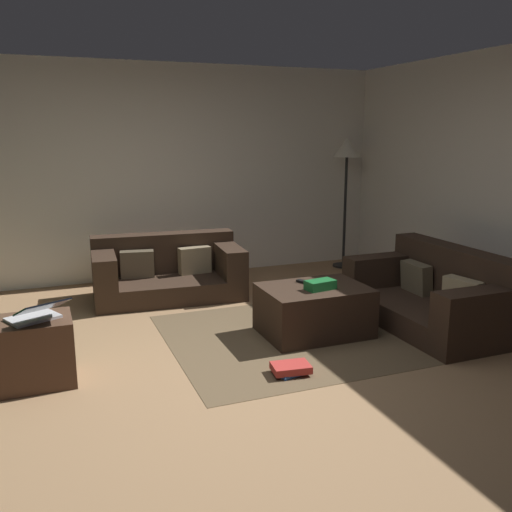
% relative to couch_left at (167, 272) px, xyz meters
% --- Properties ---
extents(ground_plane, '(6.40, 6.40, 0.00)m').
position_rel_couch_left_xyz_m(ground_plane, '(-0.09, -2.24, -0.27)').
color(ground_plane, '#93704C').
extents(rear_partition, '(6.40, 0.12, 2.60)m').
position_rel_couch_left_xyz_m(rear_partition, '(-0.09, 0.90, 1.03)').
color(rear_partition, silver).
rests_on(rear_partition, ground_plane).
extents(couch_left, '(1.65, 0.97, 0.67)m').
position_rel_couch_left_xyz_m(couch_left, '(0.00, 0.00, 0.00)').
color(couch_left, '#332319').
rests_on(couch_left, ground_plane).
extents(couch_right, '(0.89, 1.63, 0.73)m').
position_rel_couch_left_xyz_m(couch_right, '(2.15, -1.87, 0.01)').
color(couch_right, '#332319').
rests_on(couch_right, ground_plane).
extents(ottoman, '(0.93, 0.68, 0.44)m').
position_rel_couch_left_xyz_m(ottoman, '(0.97, -1.68, -0.05)').
color(ottoman, '#332319').
rests_on(ottoman, ground_plane).
extents(gift_box, '(0.28, 0.18, 0.08)m').
position_rel_couch_left_xyz_m(gift_box, '(0.98, -1.77, 0.21)').
color(gift_box, '#19662D').
rests_on(gift_box, ottoman).
extents(tv_remote, '(0.11, 0.17, 0.02)m').
position_rel_couch_left_xyz_m(tv_remote, '(0.94, -1.53, 0.18)').
color(tv_remote, black).
rests_on(tv_remote, ottoman).
extents(side_table, '(0.52, 0.44, 0.49)m').
position_rel_couch_left_xyz_m(side_table, '(-1.37, -1.85, -0.03)').
color(side_table, '#4C3323').
rests_on(side_table, ground_plane).
extents(laptop, '(0.47, 0.50, 0.19)m').
position_rel_couch_left_xyz_m(laptop, '(-1.34, -1.91, 0.27)').
color(laptop, silver).
rests_on(laptop, side_table).
extents(book_stack, '(0.32, 0.23, 0.08)m').
position_rel_couch_left_xyz_m(book_stack, '(0.41, -2.40, -0.23)').
color(book_stack, '#2D5193').
rests_on(book_stack, ground_plane).
extents(corner_lamp, '(0.36, 0.36, 1.71)m').
position_rel_couch_left_xyz_m(corner_lamp, '(2.52, 0.47, 1.19)').
color(corner_lamp, black).
rests_on(corner_lamp, ground_plane).
extents(area_rug, '(2.60, 2.00, 0.01)m').
position_rel_couch_left_xyz_m(area_rug, '(0.97, -1.68, -0.27)').
color(area_rug, brown).
rests_on(area_rug, ground_plane).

